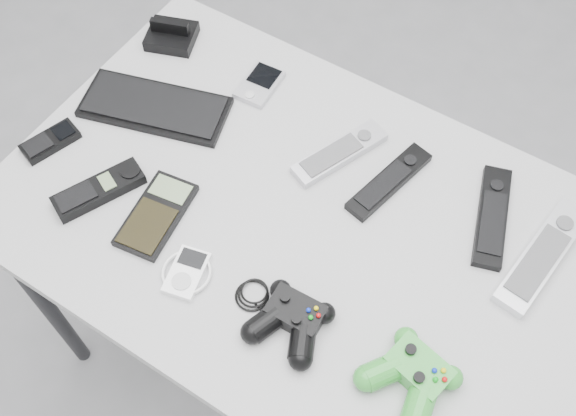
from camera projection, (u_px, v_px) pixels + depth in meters
The scene contains 15 objects.
floor at pixel (319, 345), 1.81m from camera, with size 3.50×3.50×0.00m, color slate.
desk at pixel (304, 238), 1.23m from camera, with size 1.08×0.69×0.72m.
pda_keyboard at pixel (155, 106), 1.30m from camera, with size 0.28×0.12×0.02m, color black.
dock_bracket at pixel (171, 31), 1.38m from camera, with size 0.10×0.08×0.05m, color black.
pda at pixel (259, 84), 1.33m from camera, with size 0.06×0.10×0.02m, color #B0AFB7.
remote_silver_a at pixel (340, 153), 1.24m from camera, with size 0.05×0.19×0.02m, color #B0AFB7.
remote_black_a at pixel (389, 181), 1.21m from camera, with size 0.04×0.19×0.02m, color black.
remote_black_b at pixel (492, 216), 1.17m from camera, with size 0.05×0.20×0.02m, color black.
remote_silver_b at pixel (543, 255), 1.12m from camera, with size 0.06×0.24×0.02m, color silver.
mobile_phone at pixel (50, 141), 1.25m from camera, with size 0.05×0.11×0.02m, color black.
cordless_handset at pixel (99, 190), 1.19m from camera, with size 0.05×0.16×0.03m, color black.
calculator at pixel (156, 215), 1.17m from camera, with size 0.08×0.16×0.02m, color black.
mp3_player at pixel (187, 272), 1.11m from camera, with size 0.08×0.09×0.02m, color white.
controller_black at pixel (292, 319), 1.06m from camera, with size 0.21×0.13×0.04m, color black, non-canonical shape.
controller_green at pixel (413, 374), 1.01m from camera, with size 0.13×0.14×0.05m, color #248625, non-canonical shape.
Camera 1 is at (0.27, -0.58, 1.73)m, focal length 42.00 mm.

